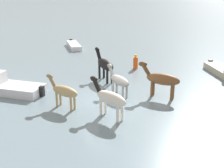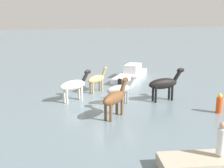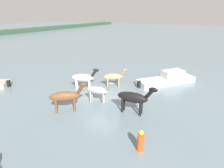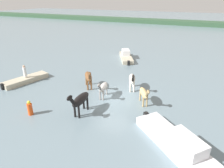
{
  "view_description": "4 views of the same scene",
  "coord_description": "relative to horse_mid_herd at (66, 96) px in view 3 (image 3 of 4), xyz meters",
  "views": [
    {
      "loc": [
        6.15,
        14.59,
        6.52
      ],
      "look_at": [
        -0.47,
        -0.14,
        0.79
      ],
      "focal_mm": 46.96,
      "sensor_mm": 36.0,
      "label": 1
    },
    {
      "loc": [
        -16.96,
        6.66,
        5.37
      ],
      "look_at": [
        -0.29,
        0.17,
        1.18
      ],
      "focal_mm": 46.39,
      "sensor_mm": 36.0,
      "label": 2
    },
    {
      "loc": [
        -11.75,
        -6.83,
        6.34
      ],
      "look_at": [
        0.65,
        -0.49,
        1.01
      ],
      "focal_mm": 29.6,
      "sensor_mm": 36.0,
      "label": 3
    },
    {
      "loc": [
        5.98,
        -13.31,
        7.92
      ],
      "look_at": [
        -0.33,
        0.39,
        1.17
      ],
      "focal_mm": 31.35,
      "sensor_mm": 36.0,
      "label": 4
    }
  ],
  "objects": [
    {
      "name": "horse_lead",
      "position": [
        5.59,
        -0.83,
        -0.16
      ],
      "size": [
        1.43,
        2.06,
        1.72
      ],
      "rotation": [
        0.0,
        0.0,
        5.25
      ],
      "color": "tan",
      "rests_on": "ground_plane"
    },
    {
      "name": "horse_dun_straggler",
      "position": [
        2.15,
        -1.23,
        -0.16
      ],
      "size": [
        0.78,
        2.23,
        1.72
      ],
      "rotation": [
        0.0,
        0.0,
        4.87
      ],
      "color": "#9E9993",
      "rests_on": "ground_plane"
    },
    {
      "name": "ground_plane",
      "position": [
        3.07,
        -1.09,
        -1.1
      ],
      "size": [
        219.47,
        219.47,
        0.0
      ],
      "primitive_type": "plane",
      "color": "slate"
    },
    {
      "name": "horse_rear_stallion",
      "position": [
        1.81,
        -4.17,
        0.04
      ],
      "size": [
        0.71,
        2.67,
        2.08
      ],
      "rotation": [
        0.0,
        0.0,
        4.76
      ],
      "color": "black",
      "rests_on": "ground_plane"
    },
    {
      "name": "horse_mid_herd",
      "position": [
        0.0,
        0.0,
        0.0
      ],
      "size": [
        1.91,
        2.27,
        2.0
      ],
      "rotation": [
        0.0,
        0.0,
        5.38
      ],
      "color": "brown",
      "rests_on": "ground_plane"
    },
    {
      "name": "buoy_channel_marker",
      "position": [
        -1.47,
        -5.81,
        -0.59
      ],
      "size": [
        0.36,
        0.36,
        1.14
      ],
      "color": "#E54C19",
      "rests_on": "ground_plane"
    },
    {
      "name": "horse_pinto_flank",
      "position": [
        3.85,
        1.29,
        -0.05
      ],
      "size": [
        1.27,
        2.43,
        1.92
      ],
      "rotation": [
        0.0,
        0.0,
        5.09
      ],
      "color": "silver",
      "rests_on": "ground_plane"
    },
    {
      "name": "boat_motor_center",
      "position": [
        8.75,
        -5.03,
        -0.77
      ],
      "size": [
        5.49,
        5.04,
        1.37
      ],
      "rotation": [
        0.0,
        0.0,
        5.57
      ],
      "color": "silver",
      "rests_on": "ground_plane"
    }
  ]
}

